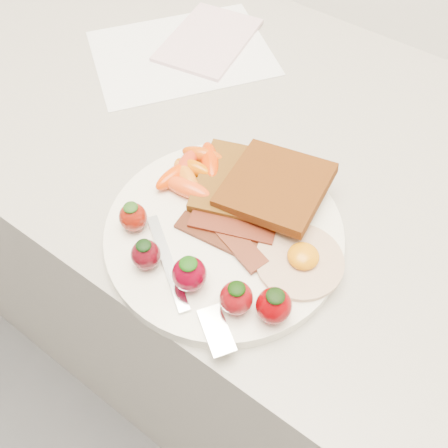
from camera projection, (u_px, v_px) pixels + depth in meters
The scene contains 11 objects.
counter at pixel (280, 310), 1.01m from camera, with size 2.00×0.60×0.90m, color gray.
plate at pixel (224, 234), 0.57m from camera, with size 0.27×0.27×0.02m, color white.
toast_lower at pixel (245, 183), 0.59m from camera, with size 0.11×0.11×0.01m, color #3F1D0F.
toast_upper at pixel (275, 186), 0.57m from camera, with size 0.11×0.11×0.01m, color #34140A.
fried_egg at pixel (300, 260), 0.53m from camera, with size 0.11×0.11×0.02m.
bacon_strips at pixel (227, 234), 0.55m from camera, with size 0.12×0.06×0.01m.
baby_carrots at pixel (192, 171), 0.60m from camera, with size 0.08×0.10×0.02m.
strawberries at pixel (201, 272), 0.50m from camera, with size 0.22×0.06×0.04m.
fork at pixel (189, 291), 0.51m from camera, with size 0.17×0.10×0.00m.
paper_sheet at pixel (182, 53), 0.78m from camera, with size 0.20×0.27×0.00m, color white.
notepad at pixel (209, 40), 0.79m from camera, with size 0.12×0.17×0.01m, color beige.
Camera 1 is at (0.17, 1.27, 1.38)m, focal length 40.00 mm.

